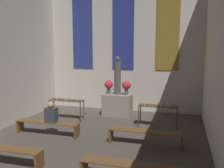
{
  "coord_description": "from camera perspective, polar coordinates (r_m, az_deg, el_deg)",
  "views": [
    {
      "loc": [
        2.49,
        0.8,
        2.73
      ],
      "look_at": [
        0.0,
        9.51,
        1.4
      ],
      "focal_mm": 40.0,
      "sensor_mm": 36.0,
      "label": 1
    }
  ],
  "objects": [
    {
      "name": "pew_back_right",
      "position": [
        7.2,
        7.61,
        -11.33
      ],
      "size": [
        2.06,
        0.36,
        0.42
      ],
      "color": "brown",
      "rests_on": "ground_plane"
    },
    {
      "name": "pew_back_left",
      "position": [
        8.19,
        -14.56,
        -9.06
      ],
      "size": [
        2.06,
        0.36,
        0.42
      ],
      "color": "brown",
      "rests_on": "ground_plane"
    },
    {
      "name": "flower_vase_right",
      "position": [
        9.86,
        3.33,
        -0.44
      ],
      "size": [
        0.34,
        0.34,
        0.56
      ],
      "color": "#4C5666",
      "rests_on": "altar"
    },
    {
      "name": "candle_rack_right",
      "position": [
        8.72,
        10.48,
        -5.56
      ],
      "size": [
        1.33,
        0.4,
        0.94
      ],
      "color": "#473823",
      "rests_on": "ground_plane"
    },
    {
      "name": "wall_back",
      "position": [
        10.79,
        2.64,
        9.0
      ],
      "size": [
        6.82,
        0.16,
        5.64
      ],
      "color": "silver",
      "rests_on": "ground_plane"
    },
    {
      "name": "candle_rack_left",
      "position": [
        9.66,
        -10.38,
        -4.2
      ],
      "size": [
        1.33,
        0.4,
        0.94
      ],
      "color": "#473823",
      "rests_on": "ground_plane"
    },
    {
      "name": "statue",
      "position": [
        9.9,
        1.27,
        1.69
      ],
      "size": [
        0.26,
        0.26,
        1.51
      ],
      "color": "#5B5651",
      "rests_on": "altar"
    },
    {
      "name": "pew_third_left",
      "position": [
        6.61,
        -23.94,
        -13.84
      ],
      "size": [
        2.06,
        0.36,
        0.42
      ],
      "color": "brown",
      "rests_on": "ground_plane"
    },
    {
      "name": "flower_vase_left",
      "position": [
        10.04,
        -0.76,
        -0.26
      ],
      "size": [
        0.34,
        0.34,
        0.56
      ],
      "color": "#4C5666",
      "rests_on": "altar"
    },
    {
      "name": "pew_third_right",
      "position": [
        5.32,
        4.16,
        -18.69
      ],
      "size": [
        2.06,
        0.36,
        0.42
      ],
      "color": "brown",
      "rests_on": "ground_plane"
    },
    {
      "name": "person_seated",
      "position": [
        8.02,
        -13.75,
        -6.55
      ],
      "size": [
        0.36,
        0.24,
        0.65
      ],
      "color": "#383D47",
      "rests_on": "pew_back_left"
    },
    {
      "name": "altar",
      "position": [
        10.09,
        1.25,
        -4.77
      ],
      "size": [
        1.14,
        0.66,
        0.87
      ],
      "color": "gray",
      "rests_on": "ground_plane"
    }
  ]
}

